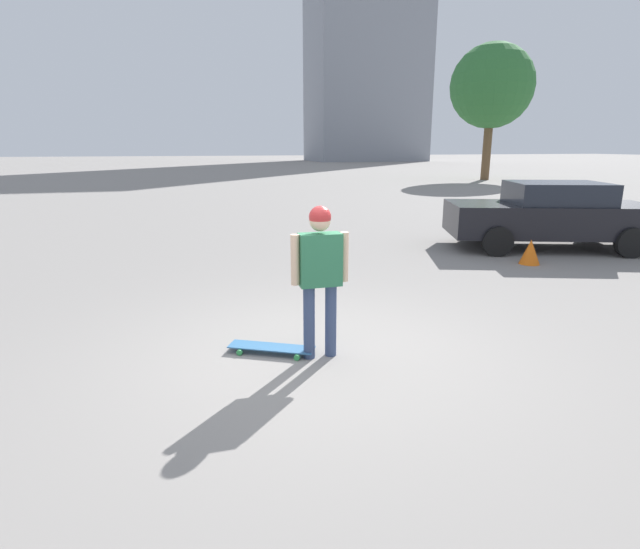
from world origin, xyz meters
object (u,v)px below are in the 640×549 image
car_parked_near (550,215)px  person (320,266)px  skateboard (271,348)px  traffic_cone (530,252)px

car_parked_near → person: bearing=52.8°
skateboard → person: bearing=-177.3°
skateboard → traffic_cone: 6.09m
skateboard → traffic_cone: traffic_cone is taller
skateboard → car_parked_near: (-3.92, 6.79, 0.67)m
person → skateboard: 1.06m
person → car_parked_near: size_ratio=0.35×
person → car_parked_near: person is taller
person → traffic_cone: size_ratio=3.42×
person → skateboard: size_ratio=1.72×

